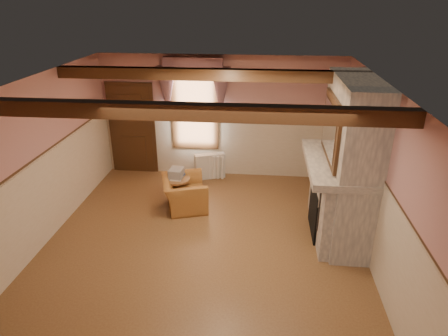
# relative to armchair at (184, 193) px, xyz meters

# --- Properties ---
(floor) EXTENTS (5.50, 6.00, 0.01)m
(floor) POSITION_rel_armchair_xyz_m (0.56, -1.26, -0.31)
(floor) COLOR brown
(floor) RESTS_ON ground
(ceiling) EXTENTS (5.50, 6.00, 0.01)m
(ceiling) POSITION_rel_armchair_xyz_m (0.56, -1.26, 2.49)
(ceiling) COLOR silver
(ceiling) RESTS_ON wall_back
(wall_back) EXTENTS (5.50, 0.02, 2.80)m
(wall_back) POSITION_rel_armchair_xyz_m (0.56, 1.74, 1.09)
(wall_back) COLOR tan
(wall_back) RESTS_ON floor
(wall_front) EXTENTS (5.50, 0.02, 2.80)m
(wall_front) POSITION_rel_armchair_xyz_m (0.56, -4.26, 1.09)
(wall_front) COLOR tan
(wall_front) RESTS_ON floor
(wall_left) EXTENTS (0.02, 6.00, 2.80)m
(wall_left) POSITION_rel_armchair_xyz_m (-2.19, -1.26, 1.09)
(wall_left) COLOR tan
(wall_left) RESTS_ON floor
(wall_right) EXTENTS (0.02, 6.00, 2.80)m
(wall_right) POSITION_rel_armchair_xyz_m (3.31, -1.26, 1.09)
(wall_right) COLOR tan
(wall_right) RESTS_ON floor
(wainscot) EXTENTS (5.50, 6.00, 1.50)m
(wainscot) POSITION_rel_armchair_xyz_m (0.56, -1.26, 0.44)
(wainscot) COLOR beige
(wainscot) RESTS_ON floor
(chair_rail) EXTENTS (5.50, 6.00, 0.08)m
(chair_rail) POSITION_rel_armchair_xyz_m (0.56, -1.26, 1.19)
(chair_rail) COLOR black
(chair_rail) RESTS_ON wainscot
(firebox) EXTENTS (0.20, 0.95, 0.90)m
(firebox) POSITION_rel_armchair_xyz_m (2.56, -0.66, 0.14)
(firebox) COLOR black
(firebox) RESTS_ON floor
(armchair) EXTENTS (1.09, 1.17, 0.63)m
(armchair) POSITION_rel_armchair_xyz_m (0.00, 0.00, 0.00)
(armchair) COLOR #9E662D
(armchair) RESTS_ON floor
(side_table) EXTENTS (0.63, 0.63, 0.55)m
(side_table) POSITION_rel_armchair_xyz_m (-0.19, 0.18, -0.04)
(side_table) COLOR brown
(side_table) RESTS_ON floor
(book_stack) EXTENTS (0.29, 0.34, 0.20)m
(book_stack) POSITION_rel_armchair_xyz_m (-0.19, 0.20, 0.34)
(book_stack) COLOR #B7AD8C
(book_stack) RESTS_ON side_table
(radiator) EXTENTS (0.72, 0.41, 0.60)m
(radiator) POSITION_rel_armchair_xyz_m (0.33, 1.44, -0.01)
(radiator) COLOR silver
(radiator) RESTS_ON floor
(bowl) EXTENTS (0.33, 0.33, 0.08)m
(bowl) POSITION_rel_armchair_xyz_m (2.81, -0.91, 1.15)
(bowl) COLOR brown
(bowl) RESTS_ON mantel
(mantel_clock) EXTENTS (0.14, 0.24, 0.20)m
(mantel_clock) POSITION_rel_armchair_xyz_m (2.81, 0.14, 1.21)
(mantel_clock) COLOR black
(mantel_clock) RESTS_ON mantel
(oil_lamp) EXTENTS (0.11, 0.11, 0.28)m
(oil_lamp) POSITION_rel_armchair_xyz_m (2.81, -0.17, 1.25)
(oil_lamp) COLOR #BC7735
(oil_lamp) RESTS_ON mantel
(candle_red) EXTENTS (0.06, 0.06, 0.16)m
(candle_red) POSITION_rel_armchair_xyz_m (2.81, -1.25, 1.19)
(candle_red) COLOR #A51D14
(candle_red) RESTS_ON mantel
(jar_yellow) EXTENTS (0.06, 0.06, 0.12)m
(jar_yellow) POSITION_rel_armchair_xyz_m (2.81, -1.16, 1.17)
(jar_yellow) COLOR gold
(jar_yellow) RESTS_ON mantel
(fireplace) EXTENTS (0.85, 2.00, 2.80)m
(fireplace) POSITION_rel_armchair_xyz_m (2.99, -0.66, 1.09)
(fireplace) COLOR gray
(fireplace) RESTS_ON floor
(mantel) EXTENTS (1.05, 2.05, 0.12)m
(mantel) POSITION_rel_armchair_xyz_m (2.81, -0.66, 1.05)
(mantel) COLOR gray
(mantel) RESTS_ON fireplace
(overmantel_mirror) EXTENTS (0.06, 1.44, 1.04)m
(overmantel_mirror) POSITION_rel_armchair_xyz_m (2.62, -0.66, 1.66)
(overmantel_mirror) COLOR silver
(overmantel_mirror) RESTS_ON fireplace
(door) EXTENTS (1.10, 0.10, 2.10)m
(door) POSITION_rel_armchair_xyz_m (-1.54, 1.68, 0.74)
(door) COLOR black
(door) RESTS_ON floor
(window) EXTENTS (1.06, 0.08, 2.02)m
(window) POSITION_rel_armchair_xyz_m (-0.04, 1.71, 1.34)
(window) COLOR white
(window) RESTS_ON wall_back
(window_drapes) EXTENTS (1.30, 0.14, 1.40)m
(window_drapes) POSITION_rel_armchair_xyz_m (-0.04, 1.62, 1.94)
(window_drapes) COLOR gray
(window_drapes) RESTS_ON wall_back
(ceiling_beam_front) EXTENTS (5.50, 0.18, 0.20)m
(ceiling_beam_front) POSITION_rel_armchair_xyz_m (0.56, -2.46, 2.39)
(ceiling_beam_front) COLOR black
(ceiling_beam_front) RESTS_ON ceiling
(ceiling_beam_back) EXTENTS (5.50, 0.18, 0.20)m
(ceiling_beam_back) POSITION_rel_armchair_xyz_m (0.56, -0.06, 2.39)
(ceiling_beam_back) COLOR black
(ceiling_beam_back) RESTS_ON ceiling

